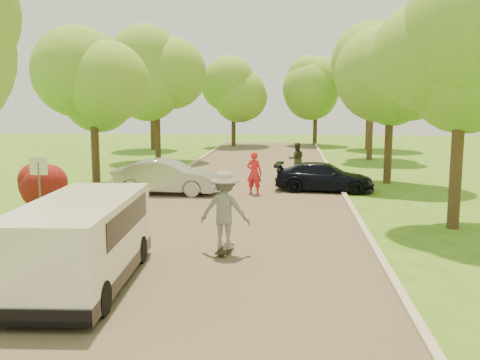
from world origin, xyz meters
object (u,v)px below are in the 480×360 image
(silver_sedan, at_px, (166,177))
(skateboarder, at_px, (225,210))
(person_striped, at_px, (254,173))
(street_sign, at_px, (39,177))
(dark_sedan, at_px, (324,177))
(minivan, at_px, (82,241))
(person_olive, at_px, (296,159))
(longboard, at_px, (225,249))

(silver_sedan, bearing_deg, skateboarder, -154.78)
(silver_sedan, bearing_deg, person_striped, -83.77)
(street_sign, height_order, person_striped, street_sign)
(silver_sedan, xyz_separation_m, dark_sedan, (6.60, 1.30, -0.11))
(minivan, xyz_separation_m, person_olive, (4.66, 17.16, -0.10))
(minivan, relative_size, dark_sedan, 1.18)
(minivan, height_order, person_striped, minivan)
(person_olive, bearing_deg, street_sign, 46.59)
(dark_sedan, relative_size, person_striped, 2.36)
(skateboarder, relative_size, person_olive, 1.16)
(longboard, height_order, person_olive, person_olive)
(minivan, relative_size, silver_sedan, 1.15)
(person_striped, xyz_separation_m, person_olive, (1.80, 5.82, -0.03))
(dark_sedan, bearing_deg, skateboarder, 168.35)
(skateboarder, xyz_separation_m, person_striped, (0.17, 8.71, -0.23))
(dark_sedan, relative_size, person_olive, 2.46)
(person_striped, bearing_deg, silver_sedan, 19.51)
(street_sign, relative_size, skateboarder, 1.09)
(street_sign, height_order, skateboarder, street_sign)
(minivan, distance_m, person_olive, 17.78)
(dark_sedan, bearing_deg, longboard, 168.35)
(longboard, distance_m, skateboarder, 1.02)
(silver_sedan, height_order, longboard, silver_sedan)
(dark_sedan, height_order, skateboarder, skateboarder)
(silver_sedan, relative_size, person_olive, 2.53)
(street_sign, bearing_deg, dark_sedan, 39.31)
(minivan, height_order, silver_sedan, minivan)
(dark_sedan, bearing_deg, person_striped, 116.19)
(minivan, bearing_deg, silver_sedan, 90.60)
(minivan, distance_m, longboard, 3.85)
(skateboarder, relative_size, person_striped, 1.11)
(street_sign, xyz_separation_m, dark_sedan, (9.10, 7.45, -0.95))
(longboard, xyz_separation_m, person_striped, (0.17, 8.71, 0.78))
(skateboarder, bearing_deg, minivan, 50.76)
(minivan, xyz_separation_m, dark_sedan, (5.80, 12.42, -0.35))
(street_sign, height_order, person_olive, street_sign)
(silver_sedan, height_order, person_striped, person_striped)
(longboard, bearing_deg, street_sign, -14.88)
(dark_sedan, distance_m, person_striped, 3.15)
(street_sign, bearing_deg, person_striped, 45.97)
(street_sign, height_order, minivan, street_sign)
(person_olive, bearing_deg, minivan, 64.53)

